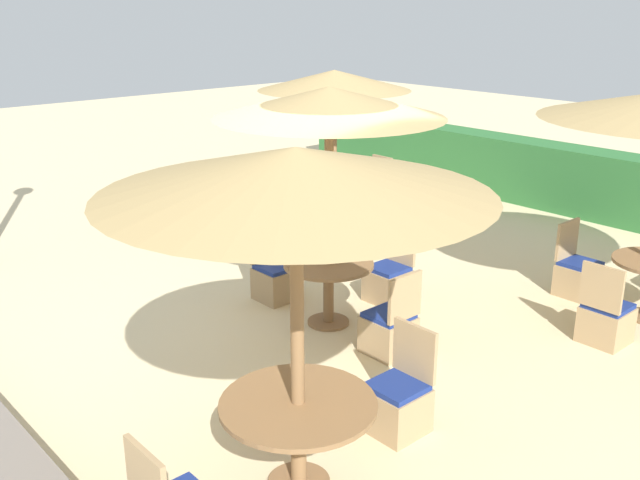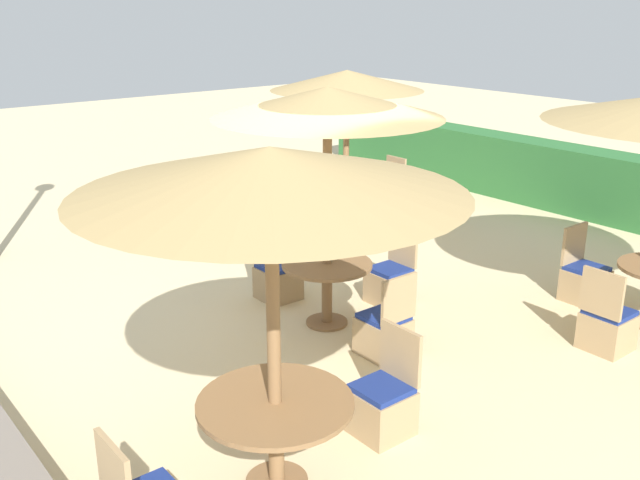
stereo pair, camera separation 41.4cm
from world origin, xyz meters
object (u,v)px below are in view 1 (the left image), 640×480
Objects in this scene: parasol_front_right at (295,173)px; patio_chair_center_east at (390,330)px; patio_chair_back_left_north at (374,195)px; patio_chair_back_right_west at (578,275)px; round_table_center at (329,277)px; patio_chair_front_right_north at (398,403)px; patio_chair_back_left_east at (376,217)px; patio_chair_back_left_south at (289,214)px; round_table_front_right at (298,418)px; parasol_center at (329,104)px; patio_chair_back_left_west at (295,193)px; patio_chair_back_right_south at (605,320)px; patio_chair_center_north at (389,280)px; patio_chair_center_west at (275,279)px; round_table_back_left at (334,187)px; parasol_back_left at (334,81)px.

patio_chair_center_east is at bearing 115.72° from parasol_front_right.
patio_chair_back_right_west is at bearing 168.30° from patio_chair_back_left_north.
patio_chair_front_right_north reaches higher than round_table_center.
patio_chair_back_left_east is 1.40m from patio_chair_back_left_south.
parasol_front_right is 2.28× the size of round_table_front_right.
patio_chair_back_left_west is at bearing 144.44° from parasol_center.
parasol_center is at bearing 133.02° from round_table_front_right.
patio_chair_front_right_north is at bearing 89.70° from round_table_front_right.
parasol_center is 3.77m from patio_chair_back_right_south.
patio_chair_back_left_south is 0.35× the size of parasol_front_right.
patio_chair_back_left_west is 1.00× the size of patio_chair_center_east.
patio_chair_center_north is 1.00× the size of patio_chair_back_right_west.
patio_chair_center_west is at bearing -40.00° from patio_chair_back_right_west.
round_table_back_left is 1.11× the size of patio_chair_front_right_north.
parasol_front_right is at bearing -46.98° from parasol_center.
patio_chair_back_left_north reaches higher than round_table_center.
patio_chair_back_right_south is (0.37, 4.02, -0.32)m from round_table_front_right.
patio_chair_back_left_west and patio_chair_front_right_north have the same top height.
parasol_back_left is 2.67× the size of patio_chair_center_west.
patio_chair_back_left_east is 0.35× the size of parasol_front_right.
round_table_front_right is at bearing 5.76° from patio_chair_back_right_west.
patio_chair_back_left_north and patio_chair_front_right_north have the same top height.
patio_chair_back_right_south is (2.35, 1.90, -0.31)m from round_table_center.
patio_chair_front_right_north is 1.00× the size of patio_chair_back_right_west.
patio_chair_back_left_west and patio_chair_center_north have the same top height.
parasol_front_right reaches higher than parasol_back_left.
patio_chair_back_left_south is 1.00× the size of patio_chair_center_west.
round_table_center is 1.02m from patio_chair_center_west.
patio_chair_back_left_west reaches higher than round_table_front_right.
patio_chair_back_left_north is at bearing 127.84° from parasol_center.
patio_chair_back_left_south is 1.00× the size of patio_chair_front_right_north.
round_table_center is (0.00, -0.00, -1.94)m from parasol_center.
round_table_back_left is at bearing 91.54° from patio_chair_back_left_west.
patio_chair_back_left_east is 1.00× the size of patio_chair_center_east.
patio_chair_back_right_south is (5.35, -0.97, -2.05)m from parasol_back_left.
parasol_center is 2.46m from patio_chair_center_north.
parasol_center reaches higher than patio_chair_back_right_west.
patio_chair_back_left_west is 0.91× the size of round_table_center.
round_table_front_right is (1.97, -2.11, -1.93)m from parasol_center.
parasol_center reaches higher than patio_chair_center_east.
parasol_center is 2.45m from patio_chair_center_west.
patio_chair_back_right_south is 1.00× the size of patio_chair_back_right_west.
patio_chair_back_left_south is at bearing 141.16° from parasol_front_right.
parasol_front_right is 2.90× the size of patio_chair_front_right_north.
round_table_front_right is 5.04m from patio_chair_back_right_west.
patio_chair_back_left_north and patio_chair_center_east have the same top height.
patio_chair_center_north reaches higher than round_table_front_right.
patio_chair_center_east is at bearing 135.72° from patio_chair_back_left_north.
patio_chair_front_right_north and patio_chair_back_right_south have the same top height.
patio_chair_center_north is at bearing 136.18° from patio_chair_center_west.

